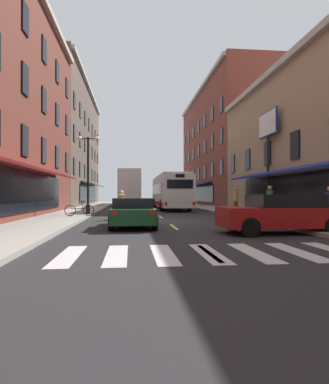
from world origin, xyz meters
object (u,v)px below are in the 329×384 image
at_px(sedan_far, 281,213).
at_px(pedestrian_far, 270,202).
at_px(transit_bus, 170,192).
at_px(bicycle_near, 79,210).
at_px(sedan_mid, 133,212).
at_px(box_truck, 129,189).
at_px(sedan_near, 131,200).
at_px(motorcycle_rider, 121,207).
at_px(pedestrian_mid, 236,200).
at_px(billboard_sign, 268,136).
at_px(street_lamp_twin, 88,171).

height_order(sedan_far, pedestrian_far, pedestrian_far).
bearing_deg(pedestrian_far, transit_bus, -121.23).
bearing_deg(bicycle_near, sedan_mid, -61.01).
height_order(box_truck, sedan_near, box_truck).
bearing_deg(box_truck, motorcycle_rider, -91.16).
relative_size(transit_bus, sedan_mid, 2.92).
distance_m(pedestrian_mid, pedestrian_far, 5.54).
relative_size(box_truck, sedan_far, 1.53).
xyz_separation_m(billboard_sign, sedan_far, (-3.49, -9.28, -4.50)).
bearing_deg(motorcycle_rider, box_truck, 88.84).
xyz_separation_m(billboard_sign, street_lamp_twin, (-11.68, 1.00, -2.27)).
bearing_deg(sedan_mid, pedestrian_far, 18.38).
relative_size(sedan_near, sedan_far, 0.99).
bearing_deg(box_truck, transit_bus, -52.07).
relative_size(sedan_far, motorcycle_rider, 2.11).
height_order(billboard_sign, street_lamp_twin, billboard_sign).
xyz_separation_m(sedan_mid, pedestrian_mid, (7.16, 7.95, 0.37)).
height_order(motorcycle_rider, pedestrian_far, pedestrian_far).
height_order(bicycle_near, pedestrian_mid, pedestrian_mid).
height_order(motorcycle_rider, street_lamp_twin, street_lamp_twin).
relative_size(billboard_sign, transit_bus, 0.54).
distance_m(sedan_near, sedan_far, 34.24).
bearing_deg(bicycle_near, transit_bus, 59.60).
relative_size(transit_bus, street_lamp_twin, 2.48).
distance_m(billboard_sign, transit_bus, 12.48).
relative_size(box_truck, sedan_near, 1.54).
bearing_deg(pedestrian_mid, sedan_near, -55.10).
bearing_deg(box_truck, pedestrian_mid, -62.58).
bearing_deg(sedan_far, pedestrian_far, 70.39).
height_order(sedan_far, bicycle_near, sedan_far).
bearing_deg(sedan_mid, box_truck, 90.65).
height_order(billboard_sign, sedan_mid, billboard_sign).
bearing_deg(pedestrian_far, box_truck, -114.06).
bearing_deg(sedan_near, transit_bus, -75.05).
bearing_deg(sedan_far, sedan_near, 98.96).
distance_m(motorcycle_rider, street_lamp_twin, 4.40).
xyz_separation_m(billboard_sign, sedan_mid, (-8.84, -6.39, -4.56)).
bearing_deg(sedan_far, billboard_sign, 69.37).
distance_m(transit_bus, box_truck, 6.41).
distance_m(box_truck, pedestrian_far, 21.23).
height_order(pedestrian_far, street_lamp_twin, street_lamp_twin).
distance_m(box_truck, sedan_far, 25.78).
bearing_deg(billboard_sign, bicycle_near, -176.31).
bearing_deg(motorcycle_rider, sedan_mid, -81.90).
height_order(billboard_sign, pedestrian_far, billboard_sign).
height_order(sedan_mid, bicycle_near, sedan_mid).
bearing_deg(sedan_near, pedestrian_mid, -72.72).
xyz_separation_m(bicycle_near, pedestrian_mid, (10.27, 2.33, 0.52)).
xyz_separation_m(box_truck, motorcycle_rider, (-0.36, -17.92, -1.36)).
xyz_separation_m(bicycle_near, street_lamp_twin, (0.27, 1.77, 2.44)).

